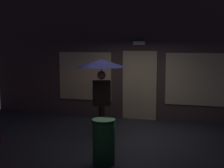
{
  "coord_description": "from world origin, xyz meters",
  "views": [
    {
      "loc": [
        2.04,
        -7.85,
        2.41
      ],
      "look_at": [
        -0.29,
        0.04,
        1.39
      ],
      "focal_mm": 51.54,
      "sensor_mm": 36.0,
      "label": 1
    }
  ],
  "objects": [
    {
      "name": "sidewalk_bollard",
      "position": [
        -1.14,
        1.7,
        0.23
      ],
      "size": [
        0.21,
        0.21,
        0.45
      ],
      "primitive_type": "cylinder",
      "color": "#B2A899",
      "rests_on": "ground"
    },
    {
      "name": "ground_plane",
      "position": [
        0.0,
        0.0,
        0.0
      ],
      "size": [
        18.0,
        18.0,
        0.0
      ],
      "primitive_type": "plane",
      "color": "#38353A"
    },
    {
      "name": "building_facade",
      "position": [
        -0.0,
        2.35,
        2.09
      ],
      "size": [
        10.46,
        0.48,
        4.23
      ],
      "color": "brown",
      "rests_on": "ground"
    },
    {
      "name": "trash_bin",
      "position": [
        0.1,
        -1.88,
        0.46
      ],
      "size": [
        0.47,
        0.47,
        0.92
      ],
      "color": "#1E4C23",
      "rests_on": "ground"
    },
    {
      "name": "person_with_umbrella",
      "position": [
        -0.57,
        0.04,
        1.66
      ],
      "size": [
        1.27,
        1.27,
        2.03
      ],
      "rotation": [
        0.0,
        0.0,
        0.4
      ],
      "color": "black",
      "rests_on": "ground"
    }
  ]
}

